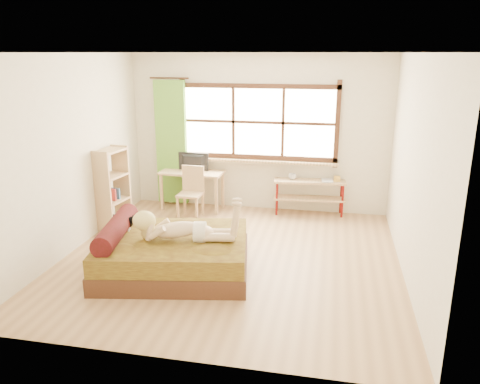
% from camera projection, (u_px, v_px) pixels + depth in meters
% --- Properties ---
extents(floor, '(4.50, 4.50, 0.00)m').
position_uv_depth(floor, '(231.00, 258.00, 6.39)').
color(floor, '#9E754C').
rests_on(floor, ground).
extents(ceiling, '(4.50, 4.50, 0.00)m').
position_uv_depth(ceiling, '(229.00, 53.00, 5.62)').
color(ceiling, white).
rests_on(ceiling, wall_back).
extents(wall_back, '(4.50, 0.00, 4.50)m').
position_uv_depth(wall_back, '(258.00, 134.00, 8.12)').
color(wall_back, silver).
rests_on(wall_back, floor).
extents(wall_front, '(4.50, 0.00, 4.50)m').
position_uv_depth(wall_front, '(171.00, 221.00, 3.89)').
color(wall_front, silver).
rests_on(wall_front, floor).
extents(wall_left, '(0.00, 4.50, 4.50)m').
position_uv_depth(wall_left, '(71.00, 155.00, 6.43)').
color(wall_left, silver).
rests_on(wall_left, floor).
extents(wall_right, '(0.00, 4.50, 4.50)m').
position_uv_depth(wall_right, '(414.00, 170.00, 5.58)').
color(wall_right, silver).
rests_on(wall_right, floor).
extents(window, '(2.80, 0.16, 1.46)m').
position_uv_depth(window, '(258.00, 125.00, 8.05)').
color(window, '#FFEDBF').
rests_on(window, wall_back).
extents(curtain, '(0.55, 0.10, 2.20)m').
position_uv_depth(curtain, '(171.00, 143.00, 8.36)').
color(curtain, '#447F22').
rests_on(curtain, wall_back).
extents(bed, '(2.08, 1.78, 0.70)m').
position_uv_depth(bed, '(171.00, 253.00, 5.96)').
color(bed, '#321E0F').
rests_on(bed, floor).
extents(woman, '(1.34, 0.59, 0.56)m').
position_uv_depth(woman, '(183.00, 219.00, 5.74)').
color(woman, tan).
rests_on(woman, bed).
extents(kitten, '(0.29, 0.16, 0.22)m').
position_uv_depth(kitten, '(123.00, 222.00, 6.10)').
color(kitten, black).
rests_on(kitten, bed).
extents(desk, '(1.12, 0.55, 0.69)m').
position_uv_depth(desk, '(192.00, 176.00, 8.27)').
color(desk, tan).
rests_on(desk, floor).
extents(monitor, '(0.55, 0.10, 0.32)m').
position_uv_depth(monitor, '(192.00, 162.00, 8.24)').
color(monitor, black).
rests_on(monitor, desk).
extents(chair, '(0.40, 0.40, 0.86)m').
position_uv_depth(chair, '(192.00, 189.00, 7.93)').
color(chair, tan).
rests_on(chair, floor).
extents(pipe_shelf, '(1.23, 0.41, 0.69)m').
position_uv_depth(pipe_shelf, '(310.00, 189.00, 8.03)').
color(pipe_shelf, tan).
rests_on(pipe_shelf, floor).
extents(cup, '(0.14, 0.14, 0.10)m').
position_uv_depth(cup, '(292.00, 177.00, 8.03)').
color(cup, gray).
rests_on(cup, pipe_shelf).
extents(book, '(0.21, 0.27, 0.02)m').
position_uv_depth(book, '(322.00, 180.00, 7.95)').
color(book, gray).
rests_on(book, pipe_shelf).
extents(bookshelf, '(0.40, 0.60, 1.29)m').
position_uv_depth(bookshelf, '(112.00, 188.00, 7.34)').
color(bookshelf, tan).
rests_on(bookshelf, floor).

